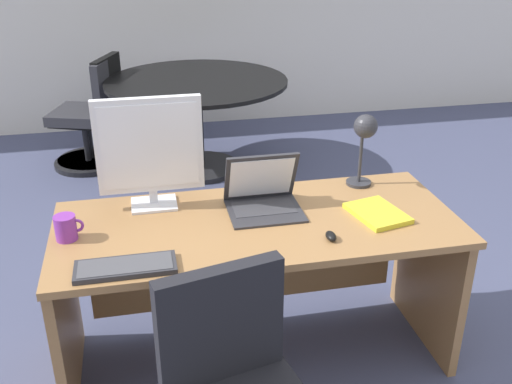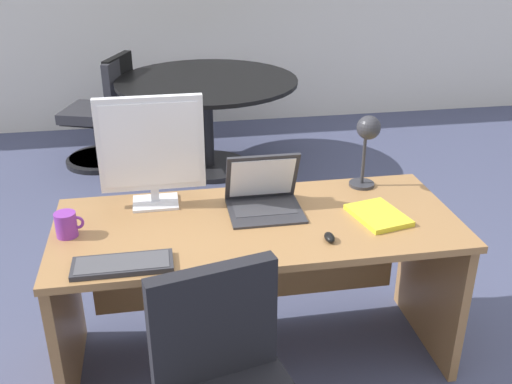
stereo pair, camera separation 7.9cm
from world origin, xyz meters
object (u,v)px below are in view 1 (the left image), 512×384
Objects in this scene: monitor at (150,149)px; keyboard at (126,267)px; meeting_table at (197,102)px; mouse at (331,236)px; meeting_chair_far at (91,123)px; desk_lamp at (364,135)px; desk at (255,259)px; coffee_mug at (66,228)px; meeting_chair_near at (94,122)px; book at (377,213)px; laptop at (262,191)px.

monitor is 1.34× the size of keyboard.
mouse is at bearing -84.50° from meeting_table.
monitor is at bearing -79.94° from meeting_chair_far.
meeting_chair_far is at bearing 111.25° from mouse.
desk_lamp reaches higher than mouse.
desk is 3.45× the size of monitor.
mouse reaches higher than desk.
meeting_chair_far is (-0.42, 2.35, -0.63)m from monitor.
desk_lamp is 1.37m from coffee_mug.
desk_lamp is 2.80m from meeting_chair_far.
meeting_table is (0.79, 2.31, -0.20)m from coffee_mug.
meeting_chair_near is at bearing 65.06° from meeting_chair_far.
meeting_chair_near reaches higher than meeting_chair_far.
meeting_chair_far is (-1.39, 2.35, -0.61)m from desk_lamp.
monitor is 0.35× the size of meeting_table.
meeting_chair_far is at bearing 161.81° from meeting_table.
meeting_chair_near is at bearing 116.20° from book.
meeting_chair_near is at bearing 90.85° from coffee_mug.
book is 0.21× the size of meeting_table.
book is at bearing -77.96° from meeting_table.
meeting_table is at bearing 104.75° from desk_lamp.
monitor reaches higher than mouse.
meeting_table is (-0.24, 2.53, -0.17)m from mouse.
keyboard is 0.36m from coffee_mug.
laptop is 0.72m from keyboard.
monitor reaches higher than book.
desk_lamp reaches higher than desk.
meeting_chair_near reaches higher than desk.
laptop is at bearing -166.64° from desk_lamp.
monitor is 1.02m from book.
book is at bearing -63.80° from meeting_chair_near.
desk_lamp is at bearing 0.39° from monitor.
desk_lamp is 2.83m from meeting_chair_near.
monitor is 0.55× the size of meeting_chair_near.
desk_lamp is at bearing 13.36° from laptop.
coffee_mug is (-0.78, -0.04, 0.27)m from desk.
book is at bearing -62.94° from meeting_chair_far.
book is at bearing -11.69° from desk.
laptop is 0.36× the size of meeting_chair_far.
laptop is at bearing 121.06° from mouse.
meeting_chair_far is (-0.85, 0.28, -0.20)m from meeting_table.
laptop is at bearing -88.99° from meeting_table.
laptop is 2.70m from meeting_chair_near.
laptop is at bearing 33.45° from keyboard.
monitor is at bearing -179.61° from desk_lamp.
meeting_chair_far is at bearing 95.75° from keyboard.
monitor is at bearing 155.77° from desk.
meeting_chair_near reaches higher than keyboard.
mouse is at bearing -12.11° from coffee_mug.
laptop is 0.23× the size of meeting_table.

